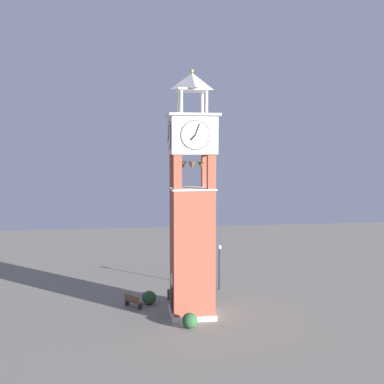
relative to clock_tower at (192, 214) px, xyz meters
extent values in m
plane|color=gray|center=(0.00, 0.00, -7.27)|extent=(80.00, 80.00, 0.00)
cube|color=#9E4C38|center=(0.00, 0.00, -2.75)|extent=(2.88, 2.88, 9.03)
cube|color=silver|center=(0.00, 0.00, -7.09)|extent=(3.08, 3.08, 0.35)
cube|color=black|center=(0.00, -1.45, -6.12)|extent=(1.10, 0.04, 2.20)
cylinder|color=silver|center=(0.00, -1.45, -4.72)|extent=(1.10, 0.04, 1.10)
cube|color=#9E4C38|center=(-1.16, -1.16, 3.00)|extent=(0.56, 0.56, 2.46)
cube|color=#9E4C38|center=(1.16, -1.16, 3.00)|extent=(0.56, 0.56, 2.46)
cube|color=#9E4C38|center=(-1.16, 1.16, 3.00)|extent=(0.56, 0.56, 2.46)
cube|color=#9E4C38|center=(1.16, 1.16, 3.00)|extent=(0.56, 0.56, 2.46)
cube|color=silver|center=(0.00, 0.00, 1.82)|extent=(3.04, 3.04, 0.12)
cone|color=brown|center=(0.64, -0.08, 3.49)|extent=(0.46, 0.46, 0.48)
cone|color=brown|center=(-0.08, 0.65, 3.49)|extent=(0.56, 0.56, 0.39)
cone|color=brown|center=(-0.65, 0.03, 3.49)|extent=(0.43, 0.43, 0.42)
cone|color=brown|center=(-0.09, -0.64, 3.49)|extent=(0.58, 0.58, 0.50)
cube|color=silver|center=(0.00, 0.00, 5.52)|extent=(3.12, 3.12, 2.58)
cylinder|color=white|center=(0.00, -1.58, 5.52)|extent=(1.96, 0.05, 1.96)
torus|color=black|center=(0.00, -1.58, 5.52)|extent=(1.98, 0.06, 1.98)
cube|color=black|center=(-0.17, -1.64, 5.35)|extent=(0.41, 0.03, 0.41)
cube|color=black|center=(0.13, -1.64, 5.89)|extent=(0.32, 0.03, 0.76)
cylinder|color=white|center=(0.00, 1.58, 5.52)|extent=(1.96, 0.05, 1.96)
torus|color=black|center=(0.00, 1.58, 5.52)|extent=(1.98, 0.06, 1.98)
cube|color=black|center=(-0.17, 1.64, 5.35)|extent=(0.41, 0.03, 0.41)
cube|color=black|center=(0.13, 1.64, 5.89)|extent=(0.32, 0.03, 0.76)
cylinder|color=white|center=(-1.58, 0.00, 5.52)|extent=(0.05, 1.96, 1.96)
torus|color=black|center=(-1.58, 0.00, 5.52)|extent=(0.06, 1.98, 1.98)
cube|color=black|center=(-1.64, -0.17, 5.35)|extent=(0.03, 0.41, 0.41)
cube|color=black|center=(-1.64, 0.14, 5.89)|extent=(0.03, 0.32, 0.76)
cylinder|color=white|center=(1.58, 0.00, 5.52)|extent=(0.05, 1.96, 1.96)
torus|color=black|center=(1.58, 0.00, 5.52)|extent=(0.06, 1.98, 1.98)
cube|color=black|center=(1.64, -0.17, 5.35)|extent=(0.03, 0.41, 0.41)
cube|color=black|center=(1.64, 0.14, 5.89)|extent=(0.03, 0.32, 0.76)
cube|color=silver|center=(0.00, 0.00, 6.89)|extent=(3.48, 3.48, 0.16)
cylinder|color=silver|center=(-0.86, -0.86, 7.76)|extent=(0.22, 0.22, 1.59)
cylinder|color=silver|center=(0.86, -0.86, 7.76)|extent=(0.22, 0.22, 1.59)
cylinder|color=silver|center=(-0.86, 0.86, 7.76)|extent=(0.22, 0.22, 1.59)
cylinder|color=silver|center=(0.86, 0.86, 7.76)|extent=(0.22, 0.22, 1.59)
cube|color=silver|center=(0.00, 0.00, 8.61)|extent=(2.16, 2.16, 0.12)
pyramid|color=silver|center=(0.00, 0.00, 9.24)|extent=(2.16, 2.16, 1.13)
sphere|color=#B79338|center=(0.00, 0.00, 9.93)|extent=(0.24, 0.24, 0.24)
cube|color=brown|center=(-2.28, -4.11, -6.82)|extent=(1.50, 1.37, 0.06)
cube|color=brown|center=(-2.16, -4.25, -6.54)|extent=(1.25, 1.08, 0.44)
cube|color=#2D2D33|center=(-2.83, -4.57, -7.06)|extent=(0.32, 0.35, 0.42)
cube|color=#2D2D33|center=(-1.73, -3.64, -7.06)|extent=(0.32, 0.35, 0.42)
cylinder|color=black|center=(-6.02, 3.20, -5.54)|extent=(0.12, 0.12, 3.44)
sphere|color=silver|center=(-6.02, 3.20, -3.64)|extent=(0.36, 0.36, 0.36)
cylinder|color=#38513D|center=(-3.84, -1.16, -6.87)|extent=(0.52, 0.52, 0.80)
ellipsoid|color=#28562D|center=(-2.73, -0.09, -6.77)|extent=(0.92, 0.92, 0.98)
ellipsoid|color=#28562D|center=(2.57, -0.52, -6.76)|extent=(1.05, 1.05, 1.01)
ellipsoid|color=#28562D|center=(-2.91, -2.90, -6.75)|extent=(1.09, 1.09, 1.02)
camera|label=1|loc=(34.01, -4.92, 4.57)|focal=46.04mm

